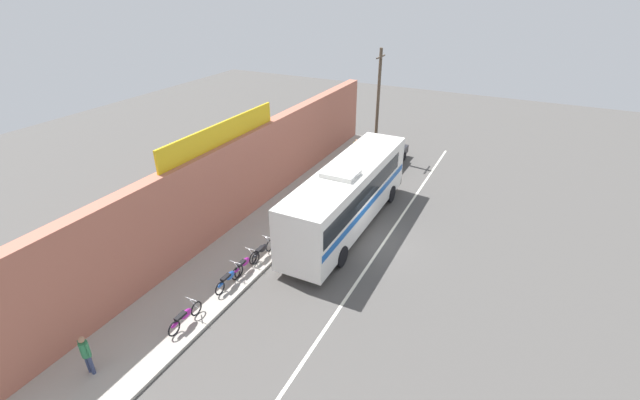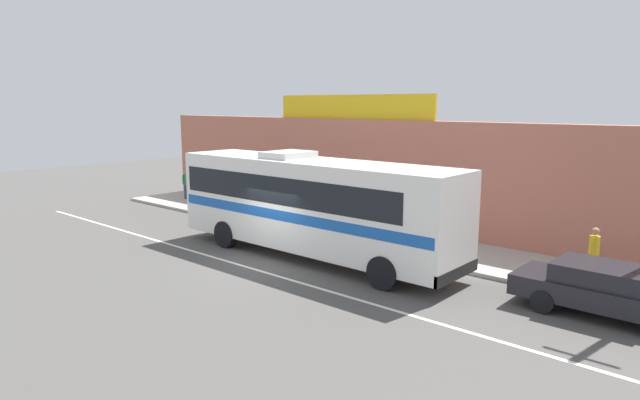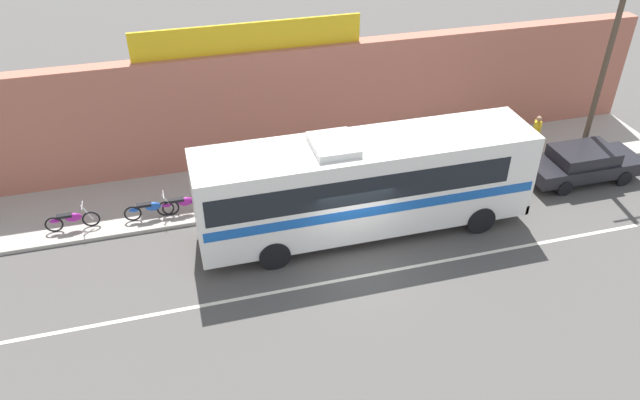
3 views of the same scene
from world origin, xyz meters
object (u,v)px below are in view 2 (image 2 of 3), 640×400
at_px(pedestrian_far_right, 186,182).
at_px(motorcycle_green, 269,215).
at_px(intercity_bus, 310,201).
at_px(motorcycle_red, 202,201).
at_px(motorcycle_orange, 252,211).
at_px(parked_car, 606,289).
at_px(motorcycle_blue, 236,207).
at_px(pedestrian_far_left, 594,251).

bearing_deg(pedestrian_far_right, motorcycle_green, -9.89).
distance_m(intercity_bus, motorcycle_red, 10.33).
bearing_deg(motorcycle_red, motorcycle_orange, -0.59).
xyz_separation_m(motorcycle_red, pedestrian_far_right, (-3.21, 1.30, 0.52)).
height_order(parked_car, motorcycle_green, parked_car).
relative_size(motorcycle_blue, pedestrian_far_right, 1.20).
distance_m(motorcycle_red, pedestrian_far_left, 18.58).
bearing_deg(pedestrian_far_right, intercity_bus, -16.53).
height_order(intercity_bus, pedestrian_far_right, intercity_bus).
relative_size(motorcycle_blue, pedestrian_far_left, 1.12).
xyz_separation_m(motorcycle_green, motorcycle_red, (-5.19, 0.16, 0.00)).
relative_size(intercity_bus, motorcycle_blue, 5.90).
bearing_deg(pedestrian_far_right, parked_car, -7.36).
distance_m(motorcycle_blue, pedestrian_far_right, 6.11).
relative_size(parked_car, pedestrian_far_right, 2.81).
distance_m(motorcycle_green, pedestrian_far_right, 8.54).
xyz_separation_m(motorcycle_green, motorcycle_blue, (-2.46, 0.11, 0.00)).
bearing_deg(motorcycle_red, pedestrian_far_right, 157.88).
bearing_deg(motorcycle_red, motorcycle_green, -1.76).
height_order(motorcycle_red, motorcycle_blue, same).
height_order(intercity_bus, motorcycle_green, intercity_bus).
height_order(parked_car, pedestrian_far_left, pedestrian_far_left).
bearing_deg(parked_car, pedestrian_far_right, 172.64).
xyz_separation_m(motorcycle_orange, pedestrian_far_left, (14.69, 0.51, 0.60)).
distance_m(motorcycle_green, motorcycle_red, 5.19).
bearing_deg(parked_car, motorcycle_orange, 174.20).
xyz_separation_m(motorcycle_green, pedestrian_far_right, (-8.40, 1.46, 0.52)).
relative_size(motorcycle_orange, motorcycle_blue, 1.00).
bearing_deg(motorcycle_orange, pedestrian_far_right, 169.26).
bearing_deg(motorcycle_blue, motorcycle_green, -2.53).
bearing_deg(pedestrian_far_left, pedestrian_far_right, 177.82).
relative_size(motorcycle_orange, pedestrian_far_left, 1.12).
relative_size(motorcycle_orange, motorcycle_green, 1.07).
bearing_deg(motorcycle_blue, pedestrian_far_right, 167.13).
bearing_deg(intercity_bus, motorcycle_orange, 157.08).
relative_size(motorcycle_green, motorcycle_blue, 0.94).
bearing_deg(pedestrian_far_right, motorcycle_blue, -12.87).
relative_size(intercity_bus, motorcycle_green, 6.31).
xyz_separation_m(motorcycle_green, pedestrian_far_left, (13.38, 0.63, 0.60)).
height_order(motorcycle_orange, pedestrian_far_left, pedestrian_far_left).
bearing_deg(intercity_bus, motorcycle_blue, 160.55).
distance_m(motorcycle_orange, motorcycle_blue, 1.15).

